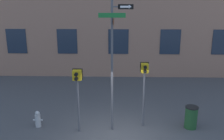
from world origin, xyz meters
TOP-DOWN VIEW (x-y plane):
  - street_sign_pole at (-0.17, 0.86)m, footprint 1.27×0.83m
  - pedestrian_signal_left at (-1.56, 0.65)m, footprint 0.39×0.40m
  - pedestrian_signal_right at (1.07, 1.21)m, footprint 0.35×0.40m
  - fire_hydrant at (-3.35, 1.00)m, footprint 0.39×0.23m
  - trash_bin at (3.06, 1.09)m, footprint 0.53×0.53m

SIDE VIEW (x-z plane):
  - fire_hydrant at x=-3.35m, z-range -0.01..0.70m
  - trash_bin at x=3.06m, z-range 0.00..0.95m
  - pedestrian_signal_left at x=-1.56m, z-range 0.76..3.38m
  - pedestrian_signal_right at x=1.07m, z-range 0.75..3.51m
  - street_sign_pole at x=-0.17m, z-range 0.47..5.66m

